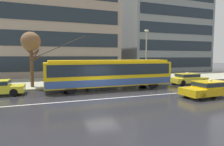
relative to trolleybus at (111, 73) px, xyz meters
name	(u,v)px	position (x,y,z in m)	size (l,w,h in m)	color
ground_plane	(102,96)	(-1.74, -2.74, -1.58)	(160.00, 160.00, 0.00)	#25252A
sidewalk_slab	(81,81)	(-1.74, 6.60, -1.51)	(80.00, 10.00, 0.14)	gray
lane_centre_line	(106,99)	(-1.74, -3.94, -1.58)	(72.00, 0.14, 0.01)	silver
trolleybus	(111,73)	(0.00, 0.00, 0.00)	(13.67, 2.59, 5.14)	yellow
taxi_ahead_of_bus	(188,78)	(9.54, 0.04, -0.88)	(4.31, 1.85, 1.39)	yellow
taxi_oncoming_far	(209,88)	(6.19, -6.06, -0.88)	(4.49, 1.96, 1.39)	gold
bus_shelter	(81,68)	(-2.34, 3.21, 0.41)	(3.72, 1.54, 2.51)	gray
pedestrian_at_shelter	(61,77)	(-4.52, 2.73, -0.49)	(0.48, 0.48, 1.62)	black
pedestrian_approaching_curb	(87,76)	(-1.80, 2.54, -0.48)	(0.42, 0.42, 1.64)	black
pedestrian_walking_past	(109,69)	(0.82, 2.92, 0.19)	(1.55, 1.55, 2.00)	black
pedestrian_waiting_by_pole	(84,68)	(-1.85, 4.34, 0.26)	(1.57, 1.57, 2.06)	#454C3D
street_lamp	(146,51)	(5.46, 2.62, 2.29)	(0.60, 0.32, 6.27)	gray
street_tree_bare	(31,43)	(-7.35, 3.14, 2.97)	(1.93, 2.07, 5.53)	brown
office_tower_corner_left	(51,22)	(-4.83, 20.82, 8.21)	(23.02, 15.68, 19.57)	#A28F80
office_tower_corner_right	(164,24)	(20.61, 20.81, 9.35)	(19.84, 10.83, 21.84)	gray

